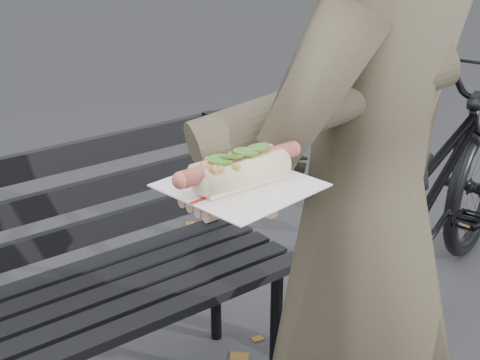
% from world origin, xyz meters
% --- Properties ---
extents(park_bench, '(1.50, 0.44, 0.88)m').
position_xyz_m(park_bench, '(0.08, 0.92, 0.52)').
color(park_bench, black).
rests_on(park_bench, ground).
extents(bicycle, '(1.98, 1.14, 0.98)m').
position_xyz_m(bicycle, '(1.49, 0.70, 0.49)').
color(bicycle, black).
rests_on(bicycle, ground).
extents(person, '(0.72, 0.54, 1.78)m').
position_xyz_m(person, '(0.51, 0.13, 0.89)').
color(person, '#463E2E').
rests_on(person, ground).
extents(held_hotdog, '(0.64, 0.32, 0.20)m').
position_xyz_m(held_hotdog, '(0.30, 0.08, 1.18)').
color(held_hotdog, '#463E2E').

